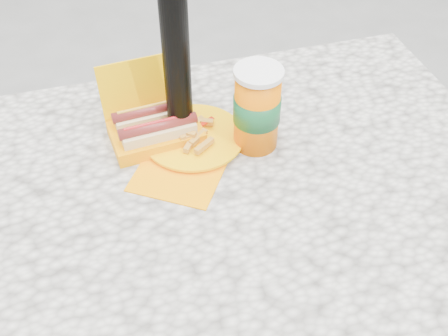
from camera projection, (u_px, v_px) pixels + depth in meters
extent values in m
cube|color=beige|center=(202.00, 201.00, 1.03)|extent=(1.20, 0.80, 0.05)
cylinder|color=black|center=(349.00, 180.00, 1.60)|extent=(0.07, 0.07, 0.70)
cube|color=#FFB700|center=(156.00, 134.00, 1.11)|extent=(0.18, 0.13, 0.03)
cube|color=#FFB700|center=(143.00, 85.00, 1.10)|extent=(0.18, 0.04, 0.11)
cube|color=#DBCB81|center=(159.00, 135.00, 1.08)|extent=(0.15, 0.05, 0.04)
cylinder|color=maroon|center=(158.00, 126.00, 1.06)|extent=(0.15, 0.04, 0.02)
cylinder|color=#AF191B|center=(158.00, 122.00, 1.06)|extent=(0.13, 0.02, 0.01)
cube|color=#DBCB81|center=(152.00, 119.00, 1.11)|extent=(0.15, 0.05, 0.04)
cylinder|color=maroon|center=(151.00, 110.00, 1.10)|extent=(0.15, 0.04, 0.02)
cylinder|color=gold|center=(150.00, 106.00, 1.09)|extent=(0.13, 0.02, 0.01)
cube|color=#FF9200|center=(180.00, 171.00, 1.05)|extent=(0.22, 0.22, 0.00)
cylinder|color=#FFB700|center=(194.00, 138.00, 1.11)|extent=(0.19, 0.19, 0.01)
cylinder|color=#FFB700|center=(194.00, 136.00, 1.11)|extent=(0.20, 0.20, 0.01)
cube|color=gold|center=(184.00, 132.00, 1.08)|extent=(0.05, 0.04, 0.01)
cube|color=gold|center=(204.00, 146.00, 1.07)|extent=(0.05, 0.04, 0.01)
cube|color=gold|center=(173.00, 132.00, 1.09)|extent=(0.05, 0.03, 0.01)
cube|color=gold|center=(198.00, 137.00, 1.08)|extent=(0.04, 0.04, 0.01)
cube|color=gold|center=(181.00, 131.00, 1.09)|extent=(0.01, 0.05, 0.01)
cube|color=gold|center=(185.00, 131.00, 1.09)|extent=(0.02, 0.05, 0.01)
cube|color=gold|center=(194.00, 124.00, 1.11)|extent=(0.05, 0.04, 0.01)
cube|color=gold|center=(186.00, 127.00, 1.11)|extent=(0.04, 0.04, 0.01)
cube|color=gold|center=(178.00, 125.00, 1.12)|extent=(0.04, 0.05, 0.01)
cube|color=gold|center=(201.00, 121.00, 1.12)|extent=(0.05, 0.03, 0.01)
cube|color=gold|center=(190.00, 143.00, 1.08)|extent=(0.04, 0.05, 0.01)
cube|color=gold|center=(184.00, 117.00, 1.13)|extent=(0.05, 0.03, 0.01)
ellipsoid|color=#AF191B|center=(176.00, 121.00, 1.13)|extent=(0.04, 0.04, 0.01)
cube|color=#B31905|center=(198.00, 127.00, 1.10)|extent=(0.08, 0.05, 0.00)
cylinder|color=#F86E00|center=(257.00, 110.00, 1.06)|extent=(0.09, 0.09, 0.16)
cylinder|color=#14552A|center=(257.00, 108.00, 1.05)|extent=(0.09, 0.09, 0.05)
cylinder|color=white|center=(259.00, 72.00, 1.00)|extent=(0.09, 0.09, 0.01)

